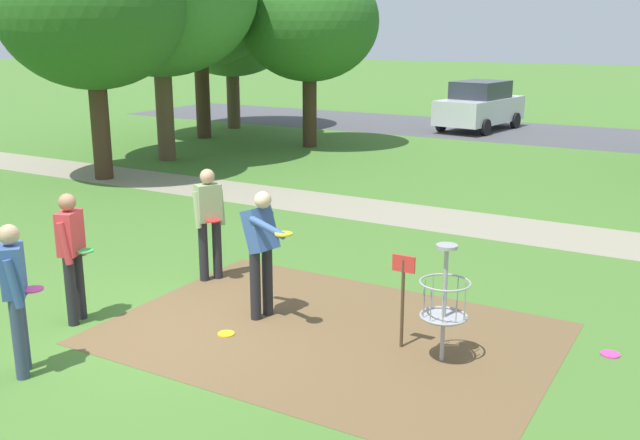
% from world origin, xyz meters
% --- Properties ---
extents(ground_plane, '(160.00, 160.00, 0.00)m').
position_xyz_m(ground_plane, '(0.00, 0.00, 0.00)').
color(ground_plane, '#47752D').
extents(dirt_tee_pad, '(5.43, 3.83, 0.01)m').
position_xyz_m(dirt_tee_pad, '(1.98, 1.10, 0.00)').
color(dirt_tee_pad, brown).
rests_on(dirt_tee_pad, ground).
extents(disc_golf_basket, '(0.98, 0.58, 1.39)m').
position_xyz_m(disc_golf_basket, '(3.41, 1.11, 0.75)').
color(disc_golf_basket, '#9E9EA3').
rests_on(disc_golf_basket, ground).
extents(player_foreground_watching, '(0.45, 0.45, 1.71)m').
position_xyz_m(player_foreground_watching, '(-0.41, -1.52, 0.97)').
color(player_foreground_watching, '#384260').
rests_on(player_foreground_watching, ground).
extents(player_throwing, '(0.45, 0.49, 1.71)m').
position_xyz_m(player_throwing, '(-0.57, 1.98, 0.97)').
color(player_throwing, '#232328').
rests_on(player_throwing, ground).
extents(player_waiting_left, '(1.03, 0.67, 1.71)m').
position_xyz_m(player_waiting_left, '(0.96, 1.14, 0.99)').
color(player_waiting_left, '#232328').
rests_on(player_waiting_left, ground).
extents(player_waiting_right, '(0.45, 0.50, 1.71)m').
position_xyz_m(player_waiting_right, '(-1.05, -0.19, 0.97)').
color(player_waiting_right, '#232328').
rests_on(player_waiting_right, ground).
extents(frisbee_near_basket, '(0.21, 0.21, 0.02)m').
position_xyz_m(frisbee_near_basket, '(0.89, 0.44, 0.01)').
color(frisbee_near_basket, gold).
rests_on(frisbee_near_basket, ground).
extents(frisbee_by_tee, '(0.22, 0.22, 0.02)m').
position_xyz_m(frisbee_by_tee, '(5.13, 2.22, 0.01)').
color(frisbee_by_tee, '#E53D99').
rests_on(frisbee_by_tee, ground).
extents(tree_near_left, '(4.39, 4.39, 5.82)m').
position_xyz_m(tree_near_left, '(-5.91, 13.86, 3.94)').
color(tree_near_left, '#422D1E').
rests_on(tree_near_left, ground).
extents(tree_far_left, '(4.55, 4.55, 6.11)m').
position_xyz_m(tree_far_left, '(-7.78, 6.71, 4.16)').
color(tree_far_left, '#422D1E').
rests_on(tree_far_left, ground).
extents(tree_far_right, '(5.46, 5.46, 6.61)m').
position_xyz_m(tree_far_right, '(-10.83, 16.35, 4.28)').
color(tree_far_right, brown).
rests_on(tree_far_right, ground).
extents(parking_lot_strip, '(36.00, 6.00, 0.01)m').
position_xyz_m(parking_lot_strip, '(0.00, 20.71, 0.00)').
color(parking_lot_strip, '#4C4C51').
rests_on(parking_lot_strip, ground).
extents(parked_car_leftmost, '(2.43, 4.42, 1.84)m').
position_xyz_m(parked_car_leftmost, '(-2.40, 20.58, 0.92)').
color(parked_car_leftmost, silver).
rests_on(parked_car_leftmost, ground).
extents(gravel_path, '(40.00, 1.86, 0.00)m').
position_xyz_m(gravel_path, '(0.00, 7.13, 0.00)').
color(gravel_path, gray).
rests_on(gravel_path, ground).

